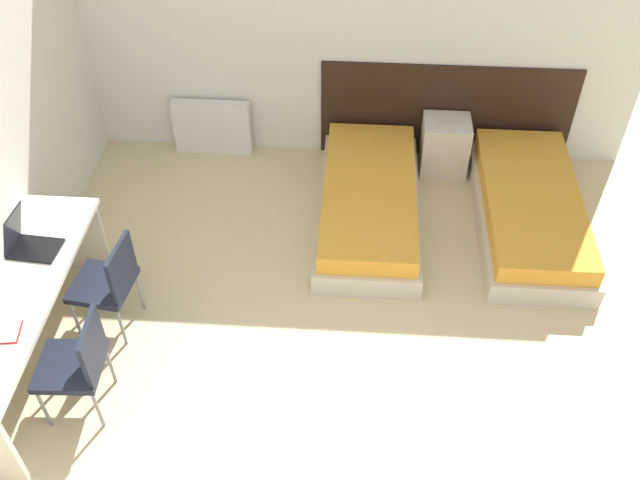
{
  "coord_description": "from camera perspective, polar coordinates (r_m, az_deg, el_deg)",
  "views": [
    {
      "loc": [
        0.26,
        -1.55,
        4.23
      ],
      "look_at": [
        0.0,
        2.32,
        0.55
      ],
      "focal_mm": 40.0,
      "sensor_mm": 36.0,
      "label": 1
    }
  ],
  "objects": [
    {
      "name": "bed_near_window",
      "position": [
        6.25,
        3.94,
        3.0
      ],
      "size": [
        0.87,
        1.92,
        0.37
      ],
      "color": "beige",
      "rests_on": "ground_plane"
    },
    {
      "name": "nightstand",
      "position": [
        6.85,
        9.94,
        7.46
      ],
      "size": [
        0.43,
        0.38,
        0.53
      ],
      "color": "beige",
      "rests_on": "ground_plane"
    },
    {
      "name": "chair_near_laptop",
      "position": [
        5.37,
        -16.55,
        -3.15
      ],
      "size": [
        0.47,
        0.47,
        0.83
      ],
      "rotation": [
        0.0,
        0.0,
        -0.13
      ],
      "color": "black",
      "rests_on": "ground_plane"
    },
    {
      "name": "laptop",
      "position": [
        5.37,
        -22.37,
        -0.15
      ],
      "size": [
        0.36,
        0.27,
        0.34
      ],
      "rotation": [
        0.0,
        0.0,
        -0.08
      ],
      "color": "black",
      "rests_on": "desk"
    },
    {
      "name": "bed_near_door",
      "position": [
        6.43,
        16.41,
        2.34
      ],
      "size": [
        0.87,
        1.92,
        0.37
      ],
      "color": "beige",
      "rests_on": "ground_plane"
    },
    {
      "name": "radiator",
      "position": [
        7.06,
        -8.6,
        8.92
      ],
      "size": [
        0.74,
        0.12,
        0.55
      ],
      "color": "silver",
      "rests_on": "ground_plane"
    },
    {
      "name": "wall_back",
      "position": [
        6.47,
        1.2,
        17.09
      ],
      "size": [
        5.54,
        0.05,
        2.7
      ],
      "color": "silver",
      "rests_on": "ground_plane"
    },
    {
      "name": "headboard_panel",
      "position": [
        6.91,
        10.06,
        10.03
      ],
      "size": [
        2.36,
        0.03,
        0.98
      ],
      "color": "black",
      "rests_on": "ground_plane"
    },
    {
      "name": "desk",
      "position": [
        5.27,
        -22.78,
        -4.9
      ],
      "size": [
        0.57,
        1.94,
        0.73
      ],
      "color": "beige",
      "rests_on": "ground_plane"
    },
    {
      "name": "chair_near_notebook",
      "position": [
        4.95,
        -18.84,
        -9.18
      ],
      "size": [
        0.44,
        0.44,
        0.83
      ],
      "rotation": [
        0.0,
        0.0,
        0.05
      ],
      "color": "black",
      "rests_on": "ground_plane"
    }
  ]
}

